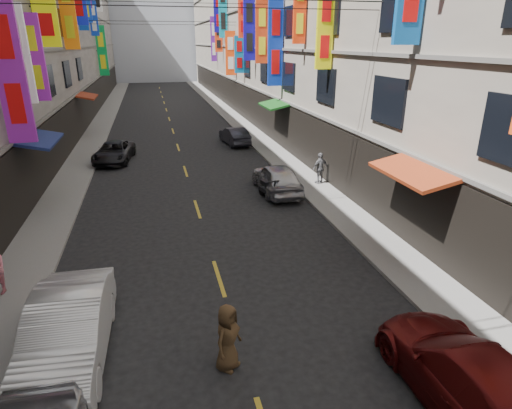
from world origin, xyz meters
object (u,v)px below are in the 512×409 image
car_left_mid (68,332)px  pedestrian_rfar (320,168)px  pedestrian_crossing (228,337)px  car_right_near (472,380)px  car_left_far (114,152)px  car_right_far (234,136)px  scooter_far_right (268,191)px  car_right_mid (277,178)px

car_left_mid → pedestrian_rfar: (10.26, 10.64, 0.15)m
pedestrian_rfar → pedestrian_crossing: 13.56m
car_left_mid → car_right_near: bearing=-21.5°
car_left_far → pedestrian_crossing: bearing=-70.9°
car_left_mid → car_right_near: 8.54m
car_right_far → car_right_near: bearing=83.1°
scooter_far_right → car_left_far: car_left_far is taller
scooter_far_right → car_right_far: car_right_far is taller
scooter_far_right → car_left_far: bearing=-61.6°
car_left_mid → pedestrian_crossing: (3.45, -1.08, 0.03)m
car_right_far → pedestrian_crossing: size_ratio=2.34×
car_right_near → pedestrian_rfar: bearing=-98.6°
scooter_far_right → pedestrian_rfar: size_ratio=1.13×
pedestrian_rfar → car_left_mid: bearing=27.3°
pedestrian_rfar → car_left_far: bearing=-53.8°
car_right_near → car_right_far: size_ratio=1.32×
pedestrian_crossing → car_left_mid: bearing=115.2°
car_left_far → pedestrian_crossing: 19.35m
car_right_mid → car_left_far: bearing=-44.4°
car_left_far → car_right_mid: (8.00, -7.79, 0.12)m
scooter_far_right → pedestrian_rfar: pedestrian_rfar is taller
car_left_far → car_right_mid: bearing=-35.9°
car_right_near → pedestrian_crossing: (-4.40, 2.28, 0.08)m
pedestrian_crossing → car_right_far: bearing=31.3°
car_right_far → car_right_mid: bearing=83.1°
car_right_far → car_left_mid: bearing=62.5°
car_right_mid → pedestrian_rfar: size_ratio=2.65×
pedestrian_rfar → pedestrian_crossing: pedestrian_rfar is taller
car_left_mid → car_left_far: bearing=92.2°
car_right_mid → pedestrian_crossing: bearing=68.5°
car_left_far → pedestrian_crossing: pedestrian_crossing is taller
pedestrian_rfar → pedestrian_crossing: (-6.81, -11.73, -0.11)m
car_left_far → pedestrian_rfar: size_ratio=2.70×
car_left_far → car_right_near: (8.00, -21.29, 0.12)m
scooter_far_right → car_right_mid: 1.18m
car_right_far → pedestrian_rfar: size_ratio=2.36×
pedestrian_crossing → car_left_far: bearing=53.3°
scooter_far_right → car_right_far: size_ratio=0.48×
car_right_near → scooter_far_right: bearing=-85.7°
car_right_near → car_left_far: bearing=-68.2°
scooter_far_right → car_right_mid: size_ratio=0.43×
car_left_far → car_right_near: car_right_near is taller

